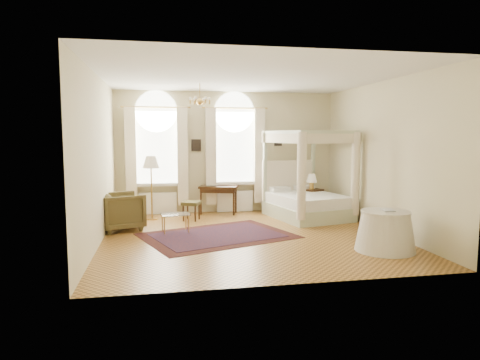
% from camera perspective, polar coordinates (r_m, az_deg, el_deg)
% --- Properties ---
extents(ground, '(6.00, 6.00, 0.00)m').
position_cam_1_polar(ground, '(9.11, 1.18, -7.47)').
color(ground, '#AB7431').
rests_on(ground, ground).
extents(room_walls, '(6.00, 6.00, 6.00)m').
position_cam_1_polar(room_walls, '(8.86, 1.21, 5.08)').
color(room_walls, beige).
rests_on(room_walls, ground).
extents(window_left, '(1.62, 0.27, 3.29)m').
position_cam_1_polar(window_left, '(11.57, -11.00, 2.75)').
color(window_left, white).
rests_on(window_left, room_walls).
extents(window_right, '(1.62, 0.27, 3.29)m').
position_cam_1_polar(window_right, '(11.74, -0.69, 2.90)').
color(window_right, white).
rests_on(window_right, room_walls).
extents(chandelier, '(0.51, 0.45, 0.50)m').
position_cam_1_polar(chandelier, '(9.95, -5.38, 10.50)').
color(chandelier, '#AD8439').
rests_on(chandelier, room_walls).
extents(wall_pictures, '(2.54, 0.03, 0.39)m').
position_cam_1_polar(wall_pictures, '(11.80, -1.31, 4.88)').
color(wall_pictures, black).
rests_on(wall_pictures, room_walls).
extents(canopy_bed, '(2.07, 2.36, 2.23)m').
position_cam_1_polar(canopy_bed, '(11.10, 9.01, -2.44)').
color(canopy_bed, '#B4BC99').
rests_on(canopy_bed, ground).
extents(nightstand, '(0.59, 0.57, 0.66)m').
position_cam_1_polar(nightstand, '(11.88, 9.66, -2.77)').
color(nightstand, '#36200E').
rests_on(nightstand, ground).
extents(nightstand_lamp, '(0.28, 0.28, 0.42)m').
position_cam_1_polar(nightstand_lamp, '(11.77, 9.54, 0.11)').
color(nightstand_lamp, '#AD8439').
rests_on(nightstand_lamp, nightstand).
extents(writing_desk, '(1.12, 0.81, 0.76)m').
position_cam_1_polar(writing_desk, '(11.57, -2.89, -1.33)').
color(writing_desk, '#36200E').
rests_on(writing_desk, ground).
extents(laptop, '(0.36, 0.30, 0.02)m').
position_cam_1_polar(laptop, '(11.46, -3.94, -0.79)').
color(laptop, black).
rests_on(laptop, writing_desk).
extents(stool, '(0.54, 0.54, 0.47)m').
position_cam_1_polar(stool, '(10.75, -6.52, -3.28)').
color(stool, '#4D4621').
rests_on(stool, ground).
extents(armchair, '(1.18, 1.17, 0.84)m').
position_cam_1_polar(armchair, '(9.97, -15.57, -4.04)').
color(armchair, '#4D4221').
rests_on(armchair, ground).
extents(coffee_table, '(0.65, 0.50, 0.41)m').
position_cam_1_polar(coffee_table, '(9.47, -8.62, -4.72)').
color(coffee_table, white).
rests_on(coffee_table, ground).
extents(floor_lamp, '(0.41, 0.41, 1.60)m').
position_cam_1_polar(floor_lamp, '(10.91, -11.78, 1.92)').
color(floor_lamp, '#AD8439').
rests_on(floor_lamp, ground).
extents(oriental_rug, '(3.55, 3.04, 0.01)m').
position_cam_1_polar(oriental_rug, '(9.13, -3.01, -7.39)').
color(oriental_rug, '#42140F').
rests_on(oriental_rug, ground).
extents(side_table, '(1.09, 1.09, 0.74)m').
position_cam_1_polar(side_table, '(8.35, 18.79, -6.47)').
color(side_table, beige).
rests_on(side_table, ground).
extents(book, '(0.25, 0.31, 0.03)m').
position_cam_1_polar(book, '(8.23, 18.40, -3.86)').
color(book, black).
rests_on(book, side_table).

